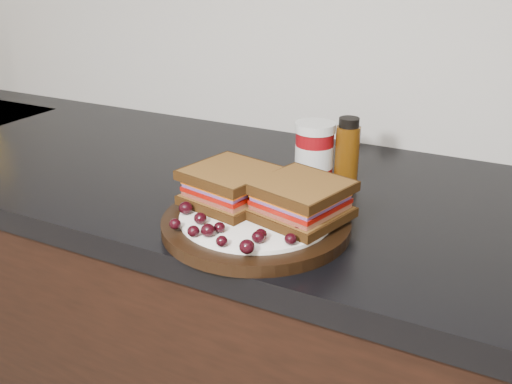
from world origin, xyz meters
TOP-DOWN VIEW (x-y plane):
  - countertop at (0.00, 1.70)m, footprint 3.98×0.60m
  - plate at (-0.01, 1.53)m, footprint 0.28×0.28m
  - sandwich_left at (-0.06, 1.55)m, footprint 0.14×0.14m
  - sandwich_right at (0.06, 1.55)m, footprint 0.15×0.15m
  - grape_0 at (-0.10, 1.48)m, footprint 0.02×0.02m
  - grape_1 at (-0.06, 1.46)m, footprint 0.02×0.02m
  - grape_2 at (-0.08, 1.43)m, footprint 0.02×0.02m
  - grape_3 at (-0.05, 1.43)m, footprint 0.02×0.02m
  - grape_4 at (-0.03, 1.43)m, footprint 0.02×0.02m
  - grape_5 at (-0.02, 1.45)m, footprint 0.02×0.02m
  - grape_6 at (-0.00, 1.42)m, footprint 0.02×0.02m
  - grape_7 at (0.04, 1.42)m, footprint 0.02×0.02m
  - grape_8 at (0.04, 1.45)m, footprint 0.02×0.02m
  - grape_9 at (0.04, 1.46)m, footprint 0.02×0.02m
  - grape_10 at (0.08, 1.47)m, footprint 0.02×0.02m
  - grape_11 at (0.07, 1.50)m, footprint 0.02×0.02m
  - grape_12 at (0.08, 1.49)m, footprint 0.02×0.02m
  - grape_13 at (0.09, 1.54)m, footprint 0.02×0.02m
  - grape_14 at (0.07, 1.56)m, footprint 0.01×0.01m
  - grape_15 at (0.04, 1.55)m, footprint 0.02×0.02m
  - grape_16 at (-0.05, 1.58)m, footprint 0.02×0.02m
  - grape_17 at (-0.06, 1.57)m, footprint 0.02×0.02m
  - grape_18 at (-0.08, 1.56)m, footprint 0.02×0.02m
  - grape_19 at (-0.09, 1.55)m, footprint 0.02×0.02m
  - grape_20 at (-0.06, 1.52)m, footprint 0.02×0.02m
  - grape_21 at (-0.06, 1.51)m, footprint 0.02×0.02m
  - grape_22 at (-0.06, 1.56)m, footprint 0.02×0.02m
  - grape_23 at (-0.09, 1.55)m, footprint 0.02×0.02m
  - grape_24 at (-0.09, 1.53)m, footprint 0.02×0.02m
  - condiment_jar at (-0.01, 1.76)m, footprint 0.09×0.09m
  - oil_bottle at (0.05, 1.77)m, footprint 0.05×0.05m

SIDE VIEW (x-z plane):
  - countertop at x=0.00m, z-range 0.86..0.90m
  - plate at x=-0.01m, z-range 0.90..0.92m
  - grape_14 at x=0.07m, z-range 0.92..0.94m
  - grape_6 at x=0.00m, z-range 0.92..0.94m
  - grape_5 at x=-0.02m, z-range 0.92..0.94m
  - grape_21 at x=-0.06m, z-range 0.92..0.94m
  - grape_2 at x=-0.08m, z-range 0.92..0.94m
  - grape_13 at x=0.09m, z-range 0.92..0.94m
  - grape_9 at x=0.04m, z-range 0.92..0.94m
  - grape_18 at x=-0.08m, z-range 0.92..0.94m
  - grape_10 at x=0.08m, z-range 0.92..0.94m
  - grape_3 at x=-0.05m, z-range 0.92..0.94m
  - grape_20 at x=-0.06m, z-range 0.92..0.94m
  - grape_8 at x=0.04m, z-range 0.92..0.94m
  - grape_16 at x=-0.05m, z-range 0.92..0.94m
  - grape_1 at x=-0.06m, z-range 0.92..0.94m
  - grape_12 at x=0.08m, z-range 0.92..0.94m
  - grape_22 at x=-0.06m, z-range 0.92..0.94m
  - grape_23 at x=-0.09m, z-range 0.92..0.94m
  - grape_15 at x=0.04m, z-range 0.92..0.94m
  - grape_24 at x=-0.09m, z-range 0.92..0.94m
  - grape_4 at x=-0.03m, z-range 0.92..0.94m
  - grape_11 at x=0.07m, z-range 0.92..0.94m
  - grape_19 at x=-0.09m, z-range 0.92..0.94m
  - grape_7 at x=0.04m, z-range 0.92..0.94m
  - grape_0 at x=-0.10m, z-range 0.92..0.94m
  - grape_17 at x=-0.06m, z-range 0.92..0.94m
  - sandwich_right at x=0.06m, z-range 0.92..0.98m
  - sandwich_left at x=-0.06m, z-range 0.92..0.98m
  - condiment_jar at x=-0.01m, z-range 0.90..1.01m
  - oil_bottle at x=0.05m, z-range 0.90..1.02m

